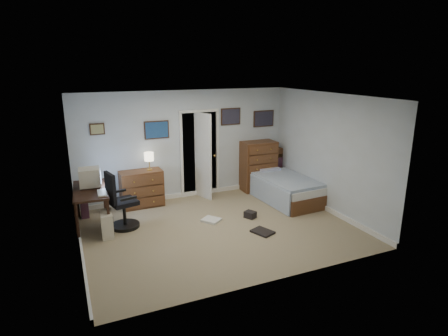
% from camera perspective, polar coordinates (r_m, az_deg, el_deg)
% --- Properties ---
extents(floor, '(5.00, 4.00, 0.02)m').
position_cam_1_polar(floor, '(7.31, -0.83, -9.21)').
color(floor, tan).
rests_on(floor, ground).
extents(computer_desk, '(0.68, 1.35, 0.76)m').
position_cam_1_polar(computer_desk, '(7.60, -20.30, -4.37)').
color(computer_desk, black).
rests_on(computer_desk, floor).
extents(crt_monitor, '(0.41, 0.39, 0.37)m').
position_cam_1_polar(crt_monitor, '(7.63, -19.78, -1.35)').
color(crt_monitor, beige).
rests_on(crt_monitor, computer_desk).
extents(keyboard, '(0.17, 0.41, 0.02)m').
position_cam_1_polar(keyboard, '(7.22, -18.10, -3.61)').
color(keyboard, beige).
rests_on(keyboard, computer_desk).
extents(pc_tower, '(0.23, 0.44, 0.46)m').
position_cam_1_polar(pc_tower, '(7.22, -17.40, -8.18)').
color(pc_tower, beige).
rests_on(pc_tower, floor).
extents(office_chair, '(0.66, 0.66, 1.13)m').
position_cam_1_polar(office_chair, '(7.41, -15.47, -5.70)').
color(office_chair, black).
rests_on(office_chair, floor).
extents(media_stack, '(0.15, 0.15, 0.74)m').
position_cam_1_polar(media_stack, '(8.15, -20.60, -4.69)').
color(media_stack, maroon).
rests_on(media_stack, floor).
extents(low_dresser, '(0.92, 0.49, 0.81)m').
position_cam_1_polar(low_dresser, '(8.46, -12.44, -3.07)').
color(low_dresser, '#59301C').
rests_on(low_dresser, floor).
extents(table_lamp, '(0.21, 0.21, 0.39)m').
position_cam_1_polar(table_lamp, '(8.31, -11.36, 1.62)').
color(table_lamp, gold).
rests_on(table_lamp, low_dresser).
extents(doorway, '(0.96, 1.12, 2.05)m').
position_cam_1_polar(doorway, '(9.12, -4.36, 2.50)').
color(doorway, black).
rests_on(doorway, floor).
extents(tall_dresser, '(0.85, 0.51, 1.23)m').
position_cam_1_polar(tall_dresser, '(9.33, 5.25, 0.32)').
color(tall_dresser, '#59301C').
rests_on(tall_dresser, floor).
extents(headboard_bookcase, '(1.12, 0.31, 1.00)m').
position_cam_1_polar(headboard_bookcase, '(9.67, 7.42, 0.30)').
color(headboard_bookcase, '#59301C').
rests_on(headboard_bookcase, floor).
extents(bed, '(1.10, 1.92, 0.61)m').
position_cam_1_polar(bed, '(8.75, 9.12, -3.06)').
color(bed, '#59301C').
rests_on(bed, floor).
extents(wall_posters, '(4.38, 0.04, 0.60)m').
position_cam_1_polar(wall_posters, '(8.78, -2.45, 6.98)').
color(wall_posters, '#331E11').
rests_on(wall_posters, floor).
extents(floor_clutter, '(1.15, 1.35, 0.14)m').
position_cam_1_polar(floor_clutter, '(7.50, 2.53, -8.14)').
color(floor_clutter, silver).
rests_on(floor_clutter, floor).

